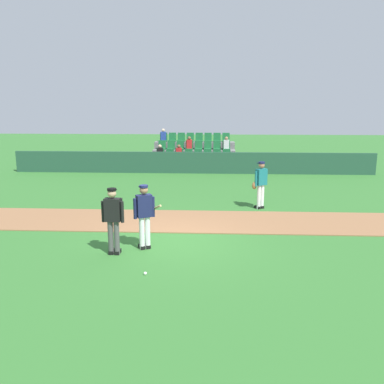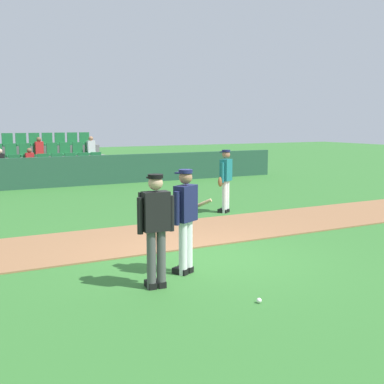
% 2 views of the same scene
% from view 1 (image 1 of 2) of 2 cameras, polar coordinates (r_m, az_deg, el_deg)
% --- Properties ---
extents(ground_plane, '(80.00, 80.00, 0.00)m').
position_cam_1_polar(ground_plane, '(11.91, -2.77, -6.72)').
color(ground_plane, '#33702D').
extents(infield_dirt_path, '(28.00, 2.62, 0.03)m').
position_cam_1_polar(infield_dirt_path, '(13.78, -1.96, -3.99)').
color(infield_dirt_path, '#936642').
rests_on(infield_dirt_path, ground).
extents(dugout_fence, '(20.00, 0.16, 1.19)m').
position_cam_1_polar(dugout_fence, '(22.94, 0.05, 4.07)').
color(dugout_fence, '#234C38').
rests_on(dugout_fence, ground).
extents(stadium_bleachers, '(5.00, 2.95, 2.30)m').
position_cam_1_polar(stadium_bleachers, '(24.79, 0.24, 4.75)').
color(stadium_bleachers, slate).
rests_on(stadium_bleachers, ground).
extents(batter_navy_jersey, '(0.74, 0.70, 1.76)m').
position_cam_1_polar(batter_navy_jersey, '(11.04, -6.59, -3.08)').
color(batter_navy_jersey, white).
rests_on(batter_navy_jersey, ground).
extents(umpire_home_plate, '(0.59, 0.32, 1.76)m').
position_cam_1_polar(umpire_home_plate, '(10.77, -10.86, -3.44)').
color(umpire_home_plate, '#4C4C4C').
rests_on(umpire_home_plate, ground).
extents(runner_teal_jersey, '(0.61, 0.46, 1.76)m').
position_cam_1_polar(runner_teal_jersey, '(15.38, 9.46, 1.20)').
color(runner_teal_jersey, white).
rests_on(runner_teal_jersey, ground).
extents(baseball, '(0.07, 0.07, 0.07)m').
position_cam_1_polar(baseball, '(9.70, -6.48, -11.12)').
color(baseball, white).
rests_on(baseball, ground).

